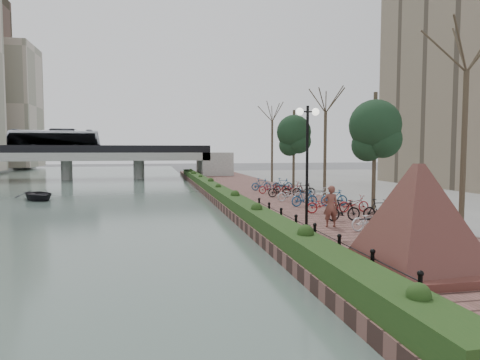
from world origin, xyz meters
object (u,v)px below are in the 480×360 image
object	(u,v)px
pedestrian	(331,206)
lamppost	(307,141)
motorcycle	(374,235)
granite_monument	(417,217)
boat	(38,195)

from	to	relation	value
pedestrian	lamppost	bearing A→B (deg)	2.70
motorcycle	granite_monument	bearing A→B (deg)	-90.14
granite_monument	boat	bearing A→B (deg)	122.75
lamppost	pedestrian	world-z (taller)	lamppost
granite_monument	pedestrian	bearing A→B (deg)	86.56
granite_monument	pedestrian	xyz separation A→B (m)	(0.41, 6.76, -0.59)
granite_monument	lamppost	bearing A→B (deg)	95.46
boat	granite_monument	bearing A→B (deg)	-85.15
granite_monument	lamppost	xyz separation A→B (m)	(-0.65, 6.82, 2.21)
motorcycle	pedestrian	xyz separation A→B (m)	(0.22, 4.10, 0.43)
motorcycle	lamppost	bearing A→B (deg)	105.27
pedestrian	boat	world-z (taller)	pedestrian
lamppost	boat	bearing A→B (deg)	130.55
lamppost	pedestrian	bearing A→B (deg)	-3.61
motorcycle	pedestrian	distance (m)	4.13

